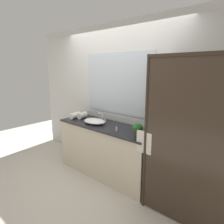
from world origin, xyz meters
name	(u,v)px	position (x,y,z in m)	size (l,w,h in m)	color
ground_plane	(106,173)	(0.00, 0.00, 0.00)	(8.00, 8.00, 0.00)	beige
wall_back_with_mirror	(118,99)	(0.00, 0.34, 1.31)	(4.40, 0.06, 2.60)	silver
vanity_cabinet	(106,150)	(0.00, 0.01, 0.45)	(1.80, 0.58, 0.90)	beige
shower_enclosure	(173,139)	(1.28, -0.19, 1.02)	(1.20, 0.59, 2.00)	#2D2319
sink_basin	(95,121)	(-0.22, -0.04, 0.94)	(0.43, 0.30, 0.08)	white
faucet	(102,118)	(-0.22, 0.15, 0.96)	(0.17, 0.13, 0.17)	silver
potted_plant	(138,129)	(0.70, -0.07, 1.00)	(0.15, 0.15, 0.17)	#473828
amenity_bottle_body_wash	(117,129)	(0.36, -0.13, 0.94)	(0.03, 0.03, 0.08)	silver
amenity_bottle_shampoo	(147,128)	(0.69, 0.19, 0.94)	(0.03, 0.03, 0.09)	white
amenity_bottle_lotion	(143,130)	(0.68, 0.09, 0.94)	(0.03, 0.03, 0.09)	silver
rolled_towel_near_edge	(75,115)	(-0.76, -0.04, 0.96)	(0.11, 0.11, 0.24)	silver
rolled_towel_middle	(82,115)	(-0.65, 0.05, 0.96)	(0.12, 0.12, 0.20)	silver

